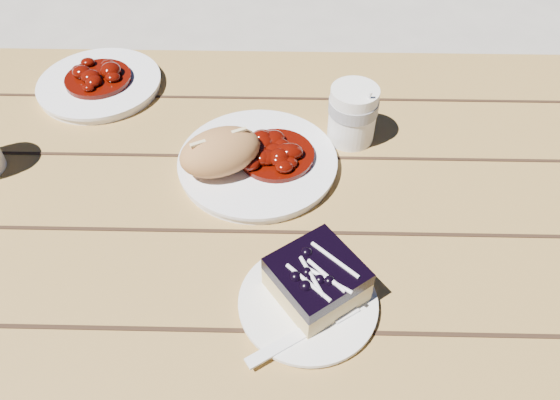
{
  "coord_description": "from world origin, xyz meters",
  "views": [
    {
      "loc": [
        0.34,
        -0.58,
        1.36
      ],
      "look_at": [
        0.32,
        -0.07,
        0.81
      ],
      "focal_mm": 35.0,
      "sensor_mm": 36.0,
      "label": 1
    }
  ],
  "objects_px": {
    "coffee_cup": "(352,114)",
    "second_plate": "(100,85)",
    "bread_roll": "(220,152)",
    "blueberry_cake": "(317,279)",
    "picnic_table": "(97,253)",
    "dessert_plate": "(308,303)",
    "main_plate": "(258,163)"
  },
  "relations": [
    {
      "from": "picnic_table",
      "to": "bread_roll",
      "type": "xyz_separation_m",
      "value": [
        0.23,
        0.04,
        0.21
      ]
    },
    {
      "from": "dessert_plate",
      "to": "main_plate",
      "type": "bearing_deg",
      "value": 106.62
    },
    {
      "from": "second_plate",
      "to": "dessert_plate",
      "type": "bearing_deg",
      "value": -50.59
    },
    {
      "from": "picnic_table",
      "to": "dessert_plate",
      "type": "height_order",
      "value": "dessert_plate"
    },
    {
      "from": "dessert_plate",
      "to": "second_plate",
      "type": "xyz_separation_m",
      "value": [
        -0.38,
        0.47,
        0.0
      ]
    },
    {
      "from": "coffee_cup",
      "to": "dessert_plate",
      "type": "bearing_deg",
      "value": -102.82
    },
    {
      "from": "dessert_plate",
      "to": "second_plate",
      "type": "bearing_deg",
      "value": 129.41
    },
    {
      "from": "main_plate",
      "to": "bread_roll",
      "type": "xyz_separation_m",
      "value": [
        -0.05,
        -0.02,
        0.04
      ]
    },
    {
      "from": "dessert_plate",
      "to": "blueberry_cake",
      "type": "distance_m",
      "value": 0.04
    },
    {
      "from": "picnic_table",
      "to": "coffee_cup",
      "type": "height_order",
      "value": "coffee_cup"
    },
    {
      "from": "picnic_table",
      "to": "blueberry_cake",
      "type": "distance_m",
      "value": 0.46
    },
    {
      "from": "main_plate",
      "to": "coffee_cup",
      "type": "relative_size",
      "value": 2.54
    },
    {
      "from": "dessert_plate",
      "to": "coffee_cup",
      "type": "relative_size",
      "value": 1.76
    },
    {
      "from": "bread_roll",
      "to": "coffee_cup",
      "type": "relative_size",
      "value": 1.31
    },
    {
      "from": "blueberry_cake",
      "to": "coffee_cup",
      "type": "relative_size",
      "value": 1.43
    },
    {
      "from": "picnic_table",
      "to": "second_plate",
      "type": "height_order",
      "value": "second_plate"
    },
    {
      "from": "bread_roll",
      "to": "coffee_cup",
      "type": "height_order",
      "value": "coffee_cup"
    },
    {
      "from": "main_plate",
      "to": "second_plate",
      "type": "bearing_deg",
      "value": 145.78
    },
    {
      "from": "bread_roll",
      "to": "blueberry_cake",
      "type": "xyz_separation_m",
      "value": [
        0.14,
        -0.22,
        -0.01
      ]
    },
    {
      "from": "main_plate",
      "to": "bread_roll",
      "type": "relative_size",
      "value": 1.94
    },
    {
      "from": "blueberry_cake",
      "to": "coffee_cup",
      "type": "distance_m",
      "value": 0.33
    },
    {
      "from": "picnic_table",
      "to": "blueberry_cake",
      "type": "relative_size",
      "value": 14.27
    },
    {
      "from": "coffee_cup",
      "to": "blueberry_cake",
      "type": "bearing_deg",
      "value": -101.7
    },
    {
      "from": "coffee_cup",
      "to": "second_plate",
      "type": "relative_size",
      "value": 0.44
    },
    {
      "from": "blueberry_cake",
      "to": "second_plate",
      "type": "distance_m",
      "value": 0.6
    },
    {
      "from": "main_plate",
      "to": "second_plate",
      "type": "height_order",
      "value": "same"
    },
    {
      "from": "bread_roll",
      "to": "second_plate",
      "type": "bearing_deg",
      "value": 137.74
    },
    {
      "from": "bread_roll",
      "to": "dessert_plate",
      "type": "distance_m",
      "value": 0.28
    },
    {
      "from": "picnic_table",
      "to": "main_plate",
      "type": "distance_m",
      "value": 0.34
    },
    {
      "from": "bread_roll",
      "to": "second_plate",
      "type": "xyz_separation_m",
      "value": [
        -0.25,
        0.23,
        -0.04
      ]
    },
    {
      "from": "main_plate",
      "to": "dessert_plate",
      "type": "xyz_separation_m",
      "value": [
        0.08,
        -0.26,
        -0.0
      ]
    },
    {
      "from": "picnic_table",
      "to": "second_plate",
      "type": "relative_size",
      "value": 9.03
    }
  ]
}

